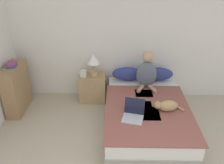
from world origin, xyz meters
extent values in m
cube|color=silver|center=(0.00, 3.06, 1.27)|extent=(6.14, 0.05, 2.55)
cube|color=#9E998E|center=(0.02, 1.95, 0.11)|extent=(1.36, 2.09, 0.22)
cube|color=silver|center=(0.02, 1.95, 0.33)|extent=(1.34, 2.06, 0.23)
cube|color=brown|center=(0.02, 1.74, 0.46)|extent=(1.40, 1.67, 0.02)
cube|color=silver|center=(0.00, 1.66, 0.46)|extent=(0.38, 0.38, 0.01)
cube|color=silver|center=(0.00, 2.29, 0.46)|extent=(0.31, 0.27, 0.01)
cube|color=silver|center=(-0.10, 1.92, 0.46)|extent=(0.38, 0.22, 0.01)
ellipsoid|color=navy|center=(-0.29, 2.83, 0.60)|extent=(0.61, 0.26, 0.26)
ellipsoid|color=navy|center=(0.32, 2.83, 0.60)|extent=(0.61, 0.26, 0.26)
ellipsoid|color=slate|center=(0.06, 2.55, 0.73)|extent=(0.38, 0.21, 0.52)
sphere|color=tan|center=(0.06, 2.55, 1.09)|extent=(0.21, 0.21, 0.21)
cylinder|color=tan|center=(-0.05, 2.42, 0.50)|extent=(0.18, 0.27, 0.07)
cylinder|color=tan|center=(0.16, 2.42, 0.50)|extent=(0.18, 0.27, 0.07)
ellipsoid|color=tan|center=(0.33, 1.75, 0.56)|extent=(0.34, 0.23, 0.18)
sphere|color=tan|center=(0.16, 1.72, 0.59)|extent=(0.12, 0.12, 0.12)
cone|color=tan|center=(0.16, 1.69, 0.63)|extent=(0.06, 0.06, 0.06)
cone|color=tan|center=(0.15, 1.76, 0.63)|extent=(0.06, 0.06, 0.06)
cylinder|color=tan|center=(0.54, 1.78, 0.49)|extent=(0.14, 0.16, 0.04)
cube|color=#B7B7BC|center=(-0.25, 1.50, 0.48)|extent=(0.36, 0.32, 0.02)
cube|color=black|center=(-0.22, 1.65, 0.61)|extent=(0.32, 0.13, 0.26)
cube|color=tan|center=(-0.99, 2.80, 0.29)|extent=(0.53, 0.37, 0.57)
sphere|color=tan|center=(-0.99, 2.61, 0.41)|extent=(0.03, 0.03, 0.03)
cylinder|color=tan|center=(-0.95, 2.79, 0.62)|extent=(0.16, 0.16, 0.10)
cylinder|color=tan|center=(-0.95, 2.79, 0.76)|extent=(0.02, 0.02, 0.17)
cone|color=white|center=(-0.95, 2.79, 0.94)|extent=(0.26, 0.26, 0.19)
cube|color=beige|center=(-1.16, 2.77, 0.63)|extent=(0.12, 0.12, 0.11)
ellipsoid|color=white|center=(-1.16, 2.77, 0.70)|extent=(0.06, 0.04, 0.03)
cube|color=#99754C|center=(-2.41, 2.43, 0.46)|extent=(0.27, 0.76, 0.92)
cube|color=#334C8E|center=(-2.40, 2.42, 0.94)|extent=(0.16, 0.20, 0.03)
cube|color=#844270|center=(-2.41, 2.44, 0.97)|extent=(0.19, 0.22, 0.04)
camera|label=1|loc=(-0.51, -1.45, 2.68)|focal=38.00mm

